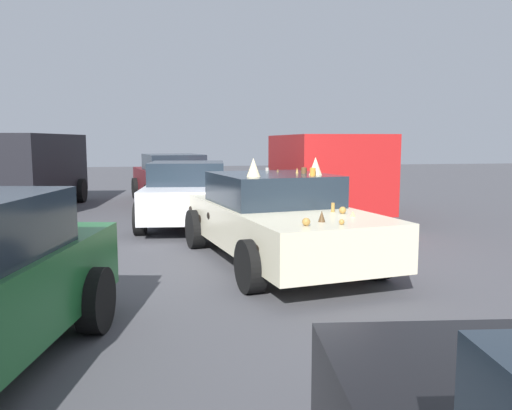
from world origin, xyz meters
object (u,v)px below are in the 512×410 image
at_px(art_car_decorated, 274,217).
at_px(parked_sedan_row_back_center, 171,178).
at_px(parked_van_near_left, 322,170).
at_px(parked_sedan_behind_right, 188,193).
at_px(parked_van_far_left, 26,167).

relative_size(art_car_decorated, parked_sedan_row_back_center, 1.06).
height_order(art_car_decorated, parked_van_near_left, parked_van_near_left).
xyz_separation_m(parked_van_near_left, parked_sedan_behind_right, (-0.93, 3.40, -0.44)).
bearing_deg(parked_van_far_left, parked_van_near_left, 77.66).
relative_size(art_car_decorated, parked_sedan_behind_right, 1.15).
height_order(parked_van_far_left, parked_van_near_left, parked_van_far_left).
bearing_deg(parked_van_near_left, parked_sedan_behind_right, 108.57).
distance_m(art_car_decorated, parked_van_near_left, 5.26).
relative_size(art_car_decorated, parked_van_far_left, 0.94).
bearing_deg(parked_sedan_behind_right, parked_van_far_left, 56.99).
distance_m(parked_van_near_left, parked_sedan_behind_right, 3.55).
bearing_deg(art_car_decorated, parked_sedan_row_back_center, 179.86).
xyz_separation_m(parked_sedan_behind_right, parked_sedan_row_back_center, (4.38, 0.31, 0.04)).
height_order(parked_sedan_behind_right, parked_sedan_row_back_center, parked_sedan_row_back_center).
bearing_deg(parked_van_near_left, parked_van_far_left, 75.46).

